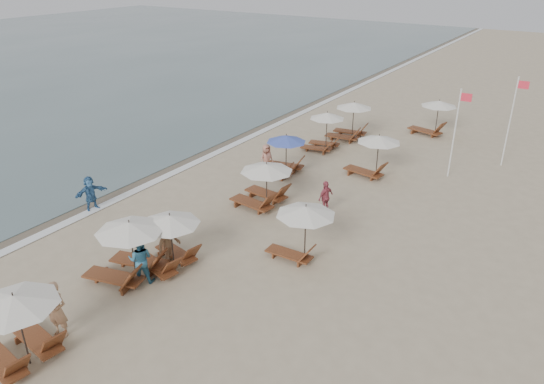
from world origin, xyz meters
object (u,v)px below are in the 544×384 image
Objects in this scene: beachgoer_far_b at (266,159)px; lounger_station_6 at (349,122)px; lounger_station_2 at (167,241)px; beachgoer_mid_b at (169,243)px; lounger_station_5 at (323,132)px; inland_station_0 at (300,225)px; lounger_station_3 at (262,184)px; beachgoer_near at (57,310)px; beachgoer_far_a at (326,197)px; flag_pole_near at (456,129)px; lounger_station_1 at (127,251)px; inland_station_1 at (372,153)px; lounger_station_4 at (282,156)px; lounger_station_0 at (17,327)px; inland_station_2 at (432,115)px; beachgoer_mid_a at (141,259)px; waterline_walker at (90,193)px.

lounger_station_6 is at bearing 11.81° from beachgoer_far_b.
lounger_station_6 is at bearing 92.61° from lounger_station_2.
beachgoer_mid_b reaches higher than beachgoer_far_b.
lounger_station_5 is 12.17m from inland_station_0.
beachgoer_near is at bearing -90.39° from lounger_station_3.
beachgoer_far_a is (-0.97, 3.99, -0.68)m from inland_station_0.
beachgoer_far_a is 0.96× the size of beachgoer_far_b.
lounger_station_1 is at bearing -114.18° from flag_pole_near.
beachgoer_mid_b is (-2.90, -11.86, -0.39)m from inland_station_1.
inland_station_0 is (4.99, -6.73, 0.44)m from lounger_station_4.
lounger_station_6 is 1.75× the size of beachgoer_far_a.
lounger_station_6 reaches higher than lounger_station_2.
lounger_station_2 is 0.99× the size of inland_station_0.
beachgoer_far_a is (2.86, 12.88, -0.41)m from lounger_station_0.
lounger_station_2 is 1.65× the size of beachgoer_far_a.
lounger_station_5 is (-1.16, 14.21, 0.04)m from lounger_station_2.
beachgoer_far_b is (-5.71, 6.35, -0.65)m from inland_station_0.
inland_station_0 is (3.80, -3.10, 0.43)m from lounger_station_3.
lounger_station_4 is at bearing -149.29° from flag_pole_near.
lounger_station_4 is 8.39m from inland_station_0.
inland_station_2 is 25.31m from beachgoer_near.
inland_station_0 is at bearing -84.00° from inland_station_1.
lounger_station_2 reaches higher than beachgoer_far_b.
beachgoer_near is at bearing -100.02° from inland_station_1.
inland_station_0 and inland_station_1 have the same top height.
beachgoer_mid_b is at bearing -123.64° from beachgoer_mid_a.
inland_station_0 is 11.53m from flag_pole_near.
beachgoer_near is at bearing -1.41° from beachgoer_far_a.
lounger_station_2 is 0.95× the size of lounger_station_6.
inland_station_1 is at bearing -53.86° from lounger_station_6.
lounger_station_6 is 6.06m from inland_station_1.
lounger_station_1 is 1.06× the size of lounger_station_6.
lounger_station_2 is at bearing -82.73° from lounger_station_4.
lounger_station_5 is 1.57× the size of beachgoer_far_a.
inland_station_0 is at bearing 39.43° from lounger_station_2.
lounger_station_6 reaches higher than inland_station_2.
beachgoer_far_b is at bearing -115.48° from inland_station_2.
lounger_station_1 is 7.46m from lounger_station_3.
lounger_station_0 reaches higher than lounger_station_5.
beachgoer_far_b is at bearing 79.80° from beachgoer_near.
beachgoer_mid_a is 1.11× the size of waterline_walker.
beachgoer_mid_b is at bearing -142.81° from inland_station_0.
lounger_station_0 is 1.51× the size of beachgoer_mid_a.
beachgoer_mid_a is (1.09, -10.99, -0.12)m from lounger_station_4.
beachgoer_far_b is at bearing 120.47° from lounger_station_3.
waterline_walker is (-5.48, -15.34, -0.31)m from lounger_station_6.
inland_station_2 reaches higher than lounger_station_2.
beachgoer_far_a is 10.56m from waterline_walker.
lounger_station_6 is 1.44× the size of beachgoer_near.
flag_pole_near is at bearing -20.63° from lounger_station_6.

